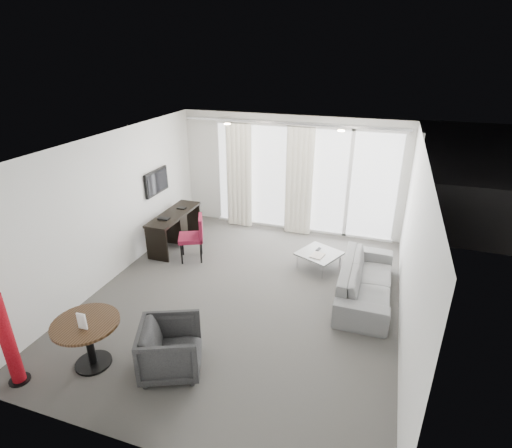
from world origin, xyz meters
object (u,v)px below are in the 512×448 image
(desk_chair, at_px, (191,238))
(red_lamp, at_px, (7,340))
(rattan_chair_a, at_px, (319,201))
(tub_armchair, at_px, (171,348))
(rattan_chair_b, at_px, (382,196))
(desk, at_px, (175,229))
(sofa, at_px, (366,281))
(coffee_table, at_px, (319,260))
(round_table, at_px, (90,343))

(desk_chair, distance_m, red_lamp, 3.66)
(rattan_chair_a, bearing_deg, tub_armchair, -89.08)
(tub_armchair, height_order, rattan_chair_a, rattan_chair_a)
(tub_armchair, bearing_deg, rattan_chair_b, -42.50)
(desk, height_order, sofa, desk)
(tub_armchair, bearing_deg, coffee_table, -45.44)
(sofa, bearing_deg, red_lamp, 129.75)
(rattan_chair_a, bearing_deg, coffee_table, -70.42)
(desk, relative_size, sofa, 0.74)
(desk_chair, xyz_separation_m, rattan_chair_a, (1.99, 3.08, -0.08))
(red_lamp, bearing_deg, tub_armchair, 24.36)
(desk_chair, relative_size, red_lamp, 0.71)
(coffee_table, bearing_deg, sofa, -38.10)
(desk, distance_m, round_table, 3.57)
(coffee_table, xyz_separation_m, rattan_chair_b, (1.00, 3.41, 0.26))
(desk_chair, relative_size, sofa, 0.43)
(round_table, distance_m, red_lamp, 0.94)
(desk_chair, relative_size, round_table, 1.07)
(red_lamp, bearing_deg, coffee_table, 52.69)
(tub_armchair, relative_size, coffee_table, 1.09)
(red_lamp, bearing_deg, round_table, 38.15)
(sofa, height_order, rattan_chair_b, rattan_chair_b)
(desk, relative_size, desk_chair, 1.70)
(desk_chair, xyz_separation_m, red_lamp, (-0.62, -3.60, 0.19))
(red_lamp, xyz_separation_m, sofa, (4.01, 3.34, -0.34))
(red_lamp, xyz_separation_m, rattan_chair_b, (4.09, 7.46, -0.23))
(round_table, xyz_separation_m, sofa, (3.32, 2.79, -0.03))
(sofa, distance_m, rattan_chair_b, 4.13)
(red_lamp, relative_size, tub_armchair, 1.67)
(desk_chair, bearing_deg, red_lamp, -124.83)
(desk_chair, distance_m, rattan_chair_a, 3.66)
(desk, bearing_deg, desk_chair, -36.51)
(round_table, relative_size, rattan_chair_a, 1.13)
(round_table, relative_size, red_lamp, 0.66)
(tub_armchair, bearing_deg, round_table, 80.04)
(coffee_table, distance_m, sofa, 1.18)
(round_table, distance_m, coffee_table, 4.26)
(desk_chair, distance_m, coffee_table, 2.53)
(tub_armchair, relative_size, rattan_chair_b, 0.93)
(desk, relative_size, rattan_chair_a, 2.06)
(tub_armchair, distance_m, rattan_chair_b, 7.07)
(desk, bearing_deg, rattan_chair_a, 45.31)
(desk_chair, bearing_deg, rattan_chair_a, 32.10)
(desk_chair, height_order, red_lamp, red_lamp)
(tub_armchair, bearing_deg, desk_chair, -1.13)
(desk, distance_m, coffee_table, 3.08)
(coffee_table, height_order, rattan_chair_b, rattan_chair_b)
(red_lamp, bearing_deg, sofa, 39.75)
(desk, distance_m, desk_chair, 0.76)
(red_lamp, distance_m, coffee_table, 5.13)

